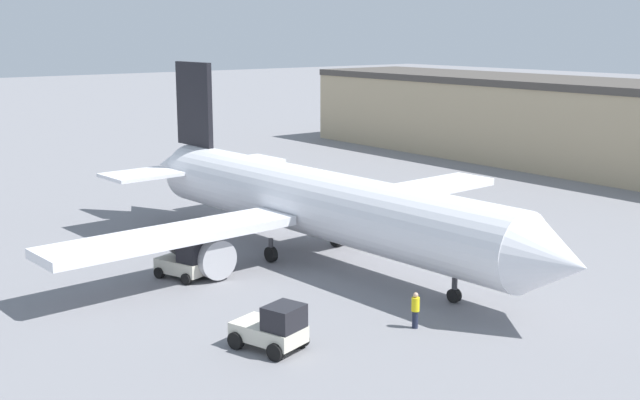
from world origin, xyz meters
TOP-DOWN VIEW (x-y plane):
  - ground_plane at (0.00, 0.00)m, footprint 400.00×400.00m
  - terminal_building at (-3.90, 39.58)m, footprint 78.14×12.75m
  - airplane at (-0.90, -0.05)m, footprint 35.85×32.46m
  - ground_crew_worker at (11.49, -3.46)m, footprint 0.37×0.37m
  - baggage_tug at (9.64, -9.94)m, footprint 3.41×2.75m
  - belt_loader_truck at (-1.49, -7.98)m, footprint 3.26×2.75m

SIDE VIEW (x-z plane):
  - ground_plane at x=0.00m, z-range 0.00..0.00m
  - ground_crew_worker at x=11.49m, z-range 0.06..1.74m
  - baggage_tug at x=9.64m, z-range -0.07..2.00m
  - belt_loader_truck at x=-1.49m, z-range -0.07..2.05m
  - airplane at x=-0.90m, z-range -2.25..8.83m
  - terminal_building at x=-3.90m, z-range 0.01..8.51m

